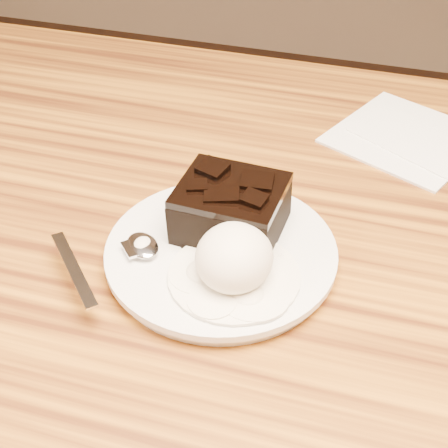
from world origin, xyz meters
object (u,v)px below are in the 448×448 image
(brownie, at_px, (231,211))
(napkin, at_px, (407,136))
(plate, at_px, (221,255))
(ice_cream_scoop, at_px, (234,257))
(spoon, at_px, (143,247))
(dining_table, at_px, (248,445))

(brownie, relative_size, napkin, 0.61)
(plate, bearing_deg, brownie, 88.38)
(ice_cream_scoop, bearing_deg, napkin, 67.17)
(brownie, distance_m, spoon, 0.09)
(plate, xyz_separation_m, spoon, (-0.07, -0.02, 0.01))
(dining_table, xyz_separation_m, ice_cream_scoop, (-0.00, -0.08, 0.42))
(ice_cream_scoop, height_order, napkin, ice_cream_scoop)
(spoon, xyz_separation_m, napkin, (0.22, 0.30, -0.02))
(dining_table, relative_size, brownie, 12.35)
(ice_cream_scoop, bearing_deg, dining_table, 89.66)
(dining_table, xyz_separation_m, spoon, (-0.09, -0.07, 0.40))
(plate, distance_m, napkin, 0.32)
(dining_table, distance_m, spoon, 0.41)
(dining_table, height_order, napkin, napkin)
(dining_table, distance_m, napkin, 0.46)
(ice_cream_scoop, relative_size, napkin, 0.46)
(brownie, relative_size, ice_cream_scoop, 1.33)
(brownie, height_order, ice_cream_scoop, ice_cream_scoop)
(dining_table, relative_size, napkin, 7.53)
(plate, xyz_separation_m, ice_cream_scoop, (0.02, -0.03, 0.03))
(dining_table, relative_size, ice_cream_scoop, 16.42)
(napkin, bearing_deg, spoon, -126.65)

